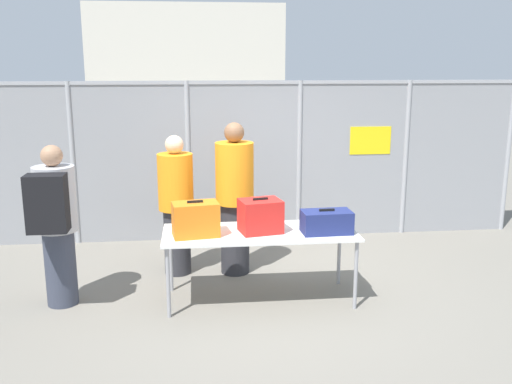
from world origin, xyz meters
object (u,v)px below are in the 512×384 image
inspection_table (260,236)px  utility_trailer (264,180)px  security_worker_near (235,197)px  suitcase_navy (327,222)px  traveler_hooded (55,220)px  suitcase_red (260,216)px  security_worker_far (176,203)px  suitcase_orange (196,219)px

inspection_table → utility_trailer: (0.58, 4.44, -0.32)m
inspection_table → security_worker_near: 0.90m
suitcase_navy → security_worker_near: bearing=132.8°
traveler_hooded → security_worker_near: size_ratio=0.93×
suitcase_red → security_worker_near: (-0.21, 0.86, 0.01)m
inspection_table → suitcase_red: bearing=-64.1°
suitcase_red → traveler_hooded: (-2.09, 0.06, -0.00)m
security_worker_near → security_worker_far: 0.70m
suitcase_orange → security_worker_far: security_worker_far is taller
inspection_table → suitcase_navy: bearing=-9.5°
suitcase_navy → security_worker_far: security_worker_far is taller
security_worker_near → utility_trailer: size_ratio=0.55×
suitcase_red → utility_trailer: suitcase_red is taller
suitcase_navy → security_worker_far: (-1.58, 1.01, -0.01)m
inspection_table → security_worker_near: bearing=103.4°
security_worker_far → suitcase_orange: bearing=118.3°
suitcase_orange → suitcase_navy: (1.35, -0.04, -0.06)m
inspection_table → security_worker_far: bearing=134.9°
suitcase_navy → utility_trailer: size_ratio=0.16×
security_worker_far → utility_trailer: 3.87m
security_worker_near → security_worker_far: bearing=5.6°
traveler_hooded → security_worker_near: (1.88, 0.79, 0.01)m
suitcase_orange → utility_trailer: (1.25, 4.52, -0.55)m
suitcase_orange → suitcase_red: (0.67, 0.07, -0.00)m
security_worker_near → utility_trailer: 3.72m
traveler_hooded → suitcase_red: bearing=3.3°
suitcase_orange → inspection_table: bearing=6.7°
suitcase_navy → suitcase_red: bearing=171.3°
security_worker_far → suitcase_red: bearing=150.0°
suitcase_red → security_worker_near: 0.88m
suitcase_red → utility_trailer: (0.58, 4.45, -0.54)m
suitcase_red → traveler_hooded: 2.09m
security_worker_far → utility_trailer: bearing=-97.4°
suitcase_navy → security_worker_near: size_ratio=0.29×
suitcase_red → security_worker_far: security_worker_far is taller
security_worker_far → suitcase_navy: bearing=162.6°
inspection_table → security_worker_far: security_worker_far is taller
suitcase_navy → security_worker_near: 1.31m
suitcase_red → inspection_table: bearing=115.9°
inspection_table → suitcase_navy: size_ratio=3.86×
utility_trailer → suitcase_red: bearing=-97.4°
security_worker_far → traveler_hooded: bearing=50.5°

